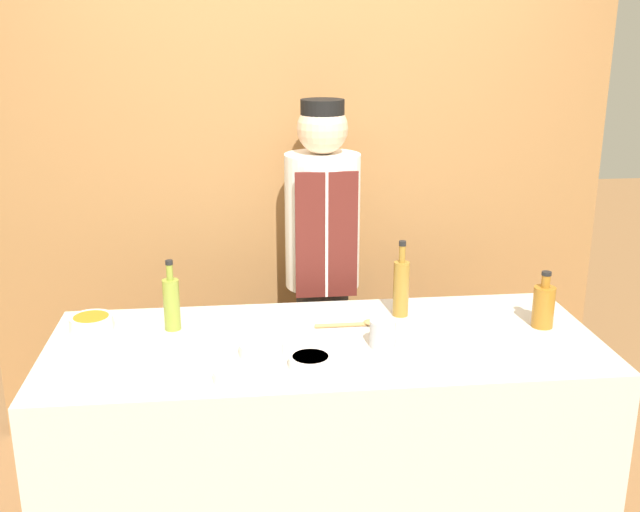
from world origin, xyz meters
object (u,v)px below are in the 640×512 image
(sauce_bowl_orange, at_px, (92,322))
(cutting_board, at_px, (135,358))
(bottle_vinegar, at_px, (401,287))
(bottle_amber, at_px, (544,305))
(wooden_spoon, at_px, (355,324))
(sauce_bowl_brown, at_px, (261,348))
(sauce_bowl_red, at_px, (310,361))
(cup_steel, at_px, (383,333))
(sauce_bowl_white, at_px, (233,375))
(bottle_oil, at_px, (172,303))
(chef_center, at_px, (322,267))

(sauce_bowl_orange, distance_m, cutting_board, 0.36)
(bottle_vinegar, bearing_deg, bottle_amber, -18.71)
(bottle_amber, height_order, wooden_spoon, bottle_amber)
(sauce_bowl_brown, xyz_separation_m, cutting_board, (-0.44, 0.00, -0.01))
(sauce_bowl_red, xyz_separation_m, cup_steel, (0.28, 0.14, 0.03))
(sauce_bowl_white, distance_m, bottle_oil, 0.53)
(sauce_bowl_brown, relative_size, bottle_oil, 0.56)
(cutting_board, height_order, bottle_amber, bottle_amber)
(sauce_bowl_orange, relative_size, cup_steel, 1.63)
(sauce_bowl_white, bearing_deg, cutting_board, 150.25)
(sauce_bowl_orange, distance_m, bottle_vinegar, 1.22)
(sauce_bowl_orange, xyz_separation_m, bottle_oil, (0.31, -0.03, 0.08))
(sauce_bowl_brown, distance_m, bottle_vinegar, 0.66)
(cup_steel, bearing_deg, sauce_bowl_brown, -176.91)
(bottle_amber, relative_size, bottle_oil, 0.81)
(bottle_vinegar, distance_m, bottle_oil, 0.91)
(sauce_bowl_red, xyz_separation_m, bottle_amber, (0.93, 0.26, 0.07))
(sauce_bowl_orange, distance_m, sauce_bowl_red, 0.91)
(bottle_amber, xyz_separation_m, bottle_vinegar, (-0.52, 0.18, 0.03))
(chef_center, bearing_deg, cutting_board, -132.32)
(sauce_bowl_orange, xyz_separation_m, wooden_spoon, (1.01, -0.08, -0.02))
(sauce_bowl_brown, bearing_deg, cutting_board, 179.93)
(bottle_amber, distance_m, wooden_spoon, 0.73)
(bottle_oil, bearing_deg, sauce_bowl_orange, 175.23)
(bottle_oil, relative_size, chef_center, 0.16)
(sauce_bowl_white, relative_size, bottle_oil, 0.47)
(bottle_vinegar, bearing_deg, sauce_bowl_brown, -150.96)
(sauce_bowl_white, distance_m, wooden_spoon, 0.63)
(cutting_board, xyz_separation_m, cup_steel, (0.89, 0.02, 0.04))
(sauce_bowl_red, bearing_deg, bottle_vinegar, 46.88)
(bottle_vinegar, relative_size, wooden_spoon, 1.27)
(sauce_bowl_red, xyz_separation_m, chef_center, (0.15, 0.95, 0.02))
(sauce_bowl_red, bearing_deg, bottle_oil, 141.62)
(sauce_bowl_brown, xyz_separation_m, wooden_spoon, (0.37, 0.22, -0.01))
(cutting_board, distance_m, chef_center, 1.12)
(sauce_bowl_brown, relative_size, chef_center, 0.09)
(cup_steel, bearing_deg, cutting_board, -178.49)
(chef_center, bearing_deg, bottle_amber, -41.40)
(wooden_spoon, bearing_deg, bottle_vinegar, 26.12)
(bottle_vinegar, bearing_deg, sauce_bowl_white, -142.74)
(sauce_bowl_brown, relative_size, bottle_amber, 0.70)
(bottle_oil, bearing_deg, bottle_amber, -5.33)
(cup_steel, xyz_separation_m, wooden_spoon, (-0.07, 0.20, -0.04))
(sauce_bowl_red, bearing_deg, sauce_bowl_white, -163.97)
(cutting_board, relative_size, bottle_amber, 1.68)
(cutting_board, bearing_deg, cup_steel, 1.51)
(sauce_bowl_white, relative_size, bottle_vinegar, 0.42)
(sauce_bowl_red, bearing_deg, bottle_amber, 15.52)
(chef_center, bearing_deg, wooden_spoon, -84.51)
(sauce_bowl_white, distance_m, bottle_amber, 1.25)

